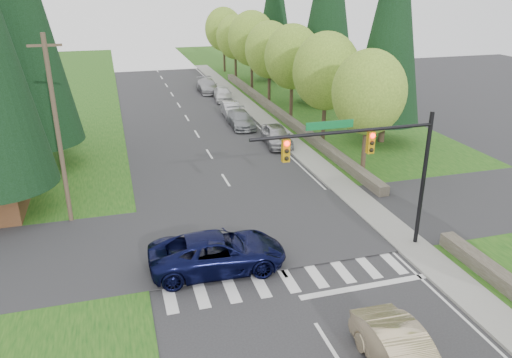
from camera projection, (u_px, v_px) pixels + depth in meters
name	position (u px, v px, depth m)	size (l,w,h in m)	color
ground	(316.00, 325.00, 19.16)	(120.00, 120.00, 0.00)	#28282B
grass_east	(370.00, 143.00, 40.34)	(14.00, 110.00, 0.06)	#154612
grass_west	(23.00, 176.00, 33.60)	(14.00, 110.00, 0.06)	#154612
cross_street	(258.00, 231.00, 26.29)	(120.00, 8.00, 0.10)	#28282B
sidewalk_east	(290.00, 142.00, 40.53)	(1.80, 80.00, 0.13)	gray
curb_east	(281.00, 143.00, 40.31)	(0.20, 80.00, 0.13)	gray
stone_wall_north	(279.00, 113.00, 47.99)	(0.70, 40.00, 0.70)	#4C4438
traffic_signal	(373.00, 155.00, 22.44)	(8.70, 0.37, 6.80)	black
utility_pole	(58.00, 131.00, 25.47)	(1.60, 0.24, 10.00)	#473828
decid_tree_0	(369.00, 93.00, 31.93)	(4.80, 4.80, 8.37)	#38281C
decid_tree_1	(326.00, 71.00, 38.12)	(5.20, 5.20, 8.80)	#38281C
decid_tree_2	(292.00, 57.00, 44.26)	(5.00, 5.00, 8.82)	#38281C
decid_tree_3	(270.00, 50.00, 50.62)	(5.00, 5.00, 8.55)	#38281C
decid_tree_4	(252.00, 39.00, 56.73)	(5.40, 5.40, 9.18)	#38281C
decid_tree_5	(235.00, 37.00, 63.11)	(4.80, 4.80, 8.30)	#38281C
decid_tree_6	(224.00, 29.00, 69.25)	(5.20, 5.20, 8.86)	#38281C
conifer_e_a	(393.00, 16.00, 36.96)	(5.44, 5.44, 17.80)	#38281C
conifer_e_c	(275.00, 5.00, 62.09)	(5.10, 5.10, 16.80)	#38281C
sedan_champagne	(403.00, 357.00, 16.40)	(1.69, 4.85, 1.60)	#D1B88B
suv_navy	(218.00, 252.00, 22.57)	(2.86, 6.20, 1.72)	black
parked_car_a	(277.00, 135.00, 39.63)	(1.90, 4.73, 1.61)	#A4A4A8
parked_car_b	(241.00, 119.00, 44.56)	(1.97, 4.85, 1.41)	gray
parked_car_c	(231.00, 110.00, 47.85)	(1.48, 4.23, 1.39)	#ACACB0
parked_car_d	(223.00, 94.00, 54.22)	(1.80, 4.46, 1.52)	silver
parked_car_e	(208.00, 86.00, 58.28)	(2.11, 5.19, 1.51)	#9E9FA3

